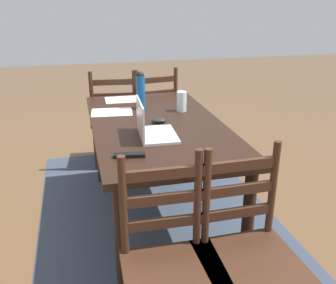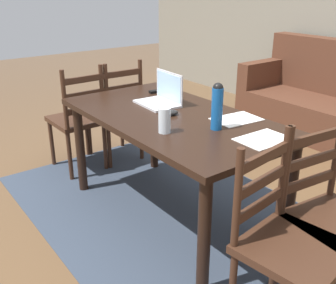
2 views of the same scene
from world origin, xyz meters
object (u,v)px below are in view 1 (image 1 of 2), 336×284
chair_right_near (151,116)px  computer_mouse (159,120)px  drinking_glass (182,101)px  tv_remote (129,155)px  chair_left_near (247,257)px  chair_left_far (174,270)px  water_bottle (141,90)px  dining_table (157,136)px  laptop (150,128)px  chair_right_far (115,119)px

chair_right_near → computer_mouse: (-1.10, 0.17, 0.32)m
drinking_glass → tv_remote: (-0.75, 0.50, -0.06)m
chair_left_near → chair_left_far: (-0.00, 0.35, 0.00)m
water_bottle → computer_mouse: (-0.37, -0.06, -0.13)m
chair_right_near → chair_left_far: bearing=170.9°
tv_remote → water_bottle: bearing=174.4°
chair_left_far → drinking_glass: chair_left_far is taller
dining_table → chair_right_near: (1.10, -0.18, -0.20)m
chair_left_far → laptop: 0.93m
chair_right_far → laptop: bearing=-176.5°
chair_right_far → laptop: (-1.35, -0.08, 0.36)m
computer_mouse → chair_left_near: bearing=-160.0°
chair_left_near → water_bottle: (1.47, 0.22, 0.45)m
chair_left_near → tv_remote: (0.58, 0.44, 0.31)m
chair_right_near → tv_remote: 1.71m
chair_right_far → drinking_glass: 1.03m
dining_table → water_bottle: size_ratio=5.72×
chair_right_far → chair_right_near: size_ratio=1.00×
chair_left_far → tv_remote: 0.66m
chair_left_near → computer_mouse: (1.10, 0.16, 0.32)m
chair_left_near → computer_mouse: size_ratio=9.50×
drinking_glass → chair_right_far: bearing=25.5°
water_bottle → tv_remote: bearing=166.0°
laptop → drinking_glass: 0.58m
dining_table → chair_right_near: bearing=-9.3°
chair_right_far → computer_mouse: 1.16m
water_bottle → chair_left_near: bearing=-171.6°
tv_remote → chair_right_near: bearing=173.1°
water_bottle → tv_remote: size_ratio=1.67×
chair_right_far → laptop: 1.39m
dining_table → chair_right_far: (1.10, 0.18, -0.20)m
tv_remote → computer_mouse: bearing=160.5°
drinking_glass → tv_remote: drinking_glass is taller
chair_right_near → water_bottle: bearing=162.9°
water_bottle → drinking_glass: water_bottle is taller
chair_right_near → tv_remote: size_ratio=5.59×
chair_left_far → computer_mouse: chair_left_far is taller
dining_table → tv_remote: bearing=152.8°
computer_mouse → chair_left_far: bearing=-177.9°
chair_left_near → laptop: laptop is taller
dining_table → chair_left_far: chair_left_far is taller
drinking_glass → chair_right_near: bearing=3.8°
laptop → drinking_glass: laptop is taller
water_bottle → drinking_glass: (-0.14, -0.28, -0.07)m
chair_right_far → water_bottle: size_ratio=3.35×
chair_right_near → laptop: 1.42m
dining_table → computer_mouse: bearing=-72.3°
computer_mouse → chair_right_far: bearing=21.4°
chair_right_near → water_bottle: size_ratio=3.35×
chair_right_far → chair_left_far: bearing=-179.9°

